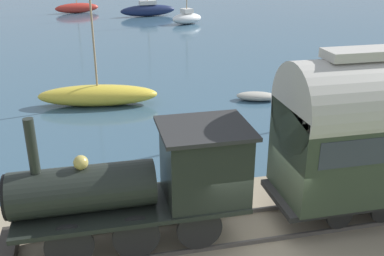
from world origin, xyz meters
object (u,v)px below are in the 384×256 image
at_px(sailboat_navy, 148,10).
at_px(sailboat_yellow, 98,95).
at_px(rowboat_mid_harbor, 216,152).
at_px(sailboat_white, 187,18).
at_px(sailboat_red, 77,8).
at_px(steam_locomotive, 150,180).
at_px(rowboat_near_shore, 257,96).

relative_size(sailboat_navy, sailboat_yellow, 1.07).
bearing_deg(rowboat_mid_harbor, sailboat_navy, 34.23).
relative_size(sailboat_white, sailboat_navy, 0.82).
relative_size(sailboat_red, rowboat_mid_harbor, 3.29).
height_order(sailboat_navy, sailboat_red, sailboat_red).
xyz_separation_m(sailboat_white, rowboat_mid_harbor, (-30.72, 5.48, -0.37)).
xyz_separation_m(sailboat_white, sailboat_red, (10.42, 11.13, -0.00)).
height_order(steam_locomotive, sailboat_yellow, sailboat_yellow).
xyz_separation_m(sailboat_navy, rowboat_mid_harbor, (-36.78, 2.26, -0.46)).
height_order(sailboat_red, rowboat_mid_harbor, sailboat_red).
xyz_separation_m(steam_locomotive, rowboat_near_shore, (11.50, -7.28, -2.08)).
xyz_separation_m(steam_locomotive, sailboat_navy, (42.09, -5.52, -1.59)).
bearing_deg(sailboat_navy, sailboat_white, -159.60).
relative_size(sailboat_white, sailboat_yellow, 0.87).
bearing_deg(sailboat_yellow, rowboat_near_shore, -89.20).
bearing_deg(rowboat_near_shore, sailboat_white, 14.94).
distance_m(sailboat_navy, sailboat_red, 9.03).
relative_size(steam_locomotive, rowboat_mid_harbor, 2.76).
distance_m(sailboat_red, rowboat_near_shore, 36.27).
relative_size(steam_locomotive, sailboat_red, 0.84).
bearing_deg(steam_locomotive, sailboat_red, 2.94).
height_order(sailboat_navy, rowboat_mid_harbor, sailboat_navy).
bearing_deg(rowboat_mid_harbor, rowboat_near_shore, 4.75).
relative_size(sailboat_white, rowboat_near_shore, 2.53).
bearing_deg(sailboat_red, sailboat_navy, -130.14).
relative_size(sailboat_white, sailboat_red, 0.78).
xyz_separation_m(sailboat_yellow, rowboat_near_shore, (-1.09, -8.30, -0.33)).
bearing_deg(steam_locomotive, sailboat_yellow, 4.65).
bearing_deg(sailboat_navy, sailboat_red, 53.48).
distance_m(steam_locomotive, rowboat_near_shore, 13.77).
distance_m(steam_locomotive, rowboat_mid_harbor, 6.56).
xyz_separation_m(steam_locomotive, sailboat_yellow, (12.60, 1.02, -1.75)).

